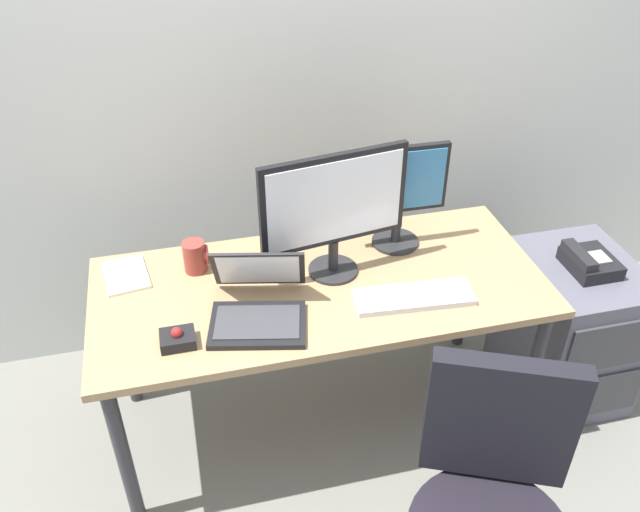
{
  "coord_description": "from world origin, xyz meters",
  "views": [
    {
      "loc": [
        -0.44,
        -1.8,
        2.15
      ],
      "look_at": [
        0.0,
        0.0,
        0.83
      ],
      "focal_mm": 37.25,
      "sensor_mm": 36.0,
      "label": 1
    }
  ],
  "objects_px": {
    "desk_phone": "(589,262)",
    "paper_notepad": "(126,275)",
    "keyboard": "(414,296)",
    "coffee_mug": "(196,256)",
    "trackball_mouse": "(178,338)",
    "monitor_side": "(399,190)",
    "monitor_main": "(334,207)",
    "laptop": "(258,304)",
    "file_cabinet": "(569,328)"
  },
  "relations": [
    {
      "from": "desk_phone",
      "to": "paper_notepad",
      "type": "xyz_separation_m",
      "value": [
        -1.71,
        0.27,
        0.05
      ]
    },
    {
      "from": "keyboard",
      "to": "paper_notepad",
      "type": "height_order",
      "value": "keyboard"
    },
    {
      "from": "coffee_mug",
      "to": "keyboard",
      "type": "bearing_deg",
      "value": -26.24
    },
    {
      "from": "keyboard",
      "to": "trackball_mouse",
      "type": "xyz_separation_m",
      "value": [
        -0.8,
        -0.03,
        0.01
      ]
    },
    {
      "from": "monitor_side",
      "to": "coffee_mug",
      "type": "height_order",
      "value": "monitor_side"
    },
    {
      "from": "trackball_mouse",
      "to": "paper_notepad",
      "type": "xyz_separation_m",
      "value": [
        -0.16,
        0.4,
        -0.02
      ]
    },
    {
      "from": "desk_phone",
      "to": "monitor_main",
      "type": "relative_size",
      "value": 0.38
    },
    {
      "from": "keyboard",
      "to": "coffee_mug",
      "type": "xyz_separation_m",
      "value": [
        -0.71,
        0.35,
        0.05
      ]
    },
    {
      "from": "monitor_main",
      "to": "coffee_mug",
      "type": "height_order",
      "value": "monitor_main"
    },
    {
      "from": "trackball_mouse",
      "to": "coffee_mug",
      "type": "relative_size",
      "value": 0.92
    },
    {
      "from": "laptop",
      "to": "desk_phone",
      "type": "bearing_deg",
      "value": 2.52
    },
    {
      "from": "keyboard",
      "to": "laptop",
      "type": "distance_m",
      "value": 0.53
    },
    {
      "from": "coffee_mug",
      "to": "file_cabinet",
      "type": "bearing_deg",
      "value": -9.0
    },
    {
      "from": "file_cabinet",
      "to": "desk_phone",
      "type": "height_order",
      "value": "desk_phone"
    },
    {
      "from": "monitor_side",
      "to": "paper_notepad",
      "type": "distance_m",
      "value": 1.04
    },
    {
      "from": "keyboard",
      "to": "trackball_mouse",
      "type": "bearing_deg",
      "value": -177.64
    },
    {
      "from": "paper_notepad",
      "to": "file_cabinet",
      "type": "bearing_deg",
      "value": -8.39
    },
    {
      "from": "desk_phone",
      "to": "paper_notepad",
      "type": "relative_size",
      "value": 0.96
    },
    {
      "from": "keyboard",
      "to": "file_cabinet",
      "type": "bearing_deg",
      "value": 8.73
    },
    {
      "from": "coffee_mug",
      "to": "paper_notepad",
      "type": "height_order",
      "value": "coffee_mug"
    },
    {
      "from": "trackball_mouse",
      "to": "coffee_mug",
      "type": "xyz_separation_m",
      "value": [
        0.09,
        0.38,
        0.04
      ]
    },
    {
      "from": "file_cabinet",
      "to": "monitor_main",
      "type": "height_order",
      "value": "monitor_main"
    },
    {
      "from": "file_cabinet",
      "to": "laptop",
      "type": "height_order",
      "value": "laptop"
    },
    {
      "from": "monitor_side",
      "to": "trackball_mouse",
      "type": "relative_size",
      "value": 3.71
    },
    {
      "from": "desk_phone",
      "to": "keyboard",
      "type": "xyz_separation_m",
      "value": [
        -0.75,
        -0.1,
        0.05
      ]
    },
    {
      "from": "file_cabinet",
      "to": "paper_notepad",
      "type": "height_order",
      "value": "paper_notepad"
    },
    {
      "from": "keyboard",
      "to": "paper_notepad",
      "type": "bearing_deg",
      "value": 158.92
    },
    {
      "from": "monitor_main",
      "to": "desk_phone",
      "type": "bearing_deg",
      "value": -7.14
    },
    {
      "from": "desk_phone",
      "to": "monitor_main",
      "type": "height_order",
      "value": "monitor_main"
    },
    {
      "from": "laptop",
      "to": "trackball_mouse",
      "type": "relative_size",
      "value": 3.52
    },
    {
      "from": "monitor_main",
      "to": "laptop",
      "type": "bearing_deg",
      "value": -149.52
    },
    {
      "from": "trackball_mouse",
      "to": "coffee_mug",
      "type": "height_order",
      "value": "coffee_mug"
    },
    {
      "from": "file_cabinet",
      "to": "laptop",
      "type": "bearing_deg",
      "value": -176.77
    },
    {
      "from": "keyboard",
      "to": "paper_notepad",
      "type": "relative_size",
      "value": 2.02
    },
    {
      "from": "file_cabinet",
      "to": "coffee_mug",
      "type": "height_order",
      "value": "coffee_mug"
    },
    {
      "from": "monitor_main",
      "to": "paper_notepad",
      "type": "bearing_deg",
      "value": 168.61
    },
    {
      "from": "file_cabinet",
      "to": "monitor_main",
      "type": "bearing_deg",
      "value": 173.87
    },
    {
      "from": "paper_notepad",
      "to": "laptop",
      "type": "bearing_deg",
      "value": -37.23
    },
    {
      "from": "desk_phone",
      "to": "monitor_side",
      "type": "height_order",
      "value": "monitor_side"
    },
    {
      "from": "monitor_main",
      "to": "trackball_mouse",
      "type": "bearing_deg",
      "value": -156.0
    },
    {
      "from": "file_cabinet",
      "to": "laptop",
      "type": "distance_m",
      "value": 1.36
    },
    {
      "from": "laptop",
      "to": "paper_notepad",
      "type": "relative_size",
      "value": 1.86
    },
    {
      "from": "desk_phone",
      "to": "monitor_main",
      "type": "xyz_separation_m",
      "value": [
        -0.98,
        0.12,
        0.31
      ]
    },
    {
      "from": "monitor_main",
      "to": "monitor_side",
      "type": "bearing_deg",
      "value": 23.26
    },
    {
      "from": "desk_phone",
      "to": "file_cabinet",
      "type": "bearing_deg",
      "value": 63.22
    },
    {
      "from": "keyboard",
      "to": "laptop",
      "type": "height_order",
      "value": "laptop"
    },
    {
      "from": "file_cabinet",
      "to": "trackball_mouse",
      "type": "height_order",
      "value": "trackball_mouse"
    },
    {
      "from": "paper_notepad",
      "to": "coffee_mug",
      "type": "bearing_deg",
      "value": -4.85
    },
    {
      "from": "keyboard",
      "to": "desk_phone",
      "type": "bearing_deg",
      "value": 7.59
    },
    {
      "from": "laptop",
      "to": "coffee_mug",
      "type": "xyz_separation_m",
      "value": [
        -0.18,
        0.3,
        0.01
      ]
    }
  ]
}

